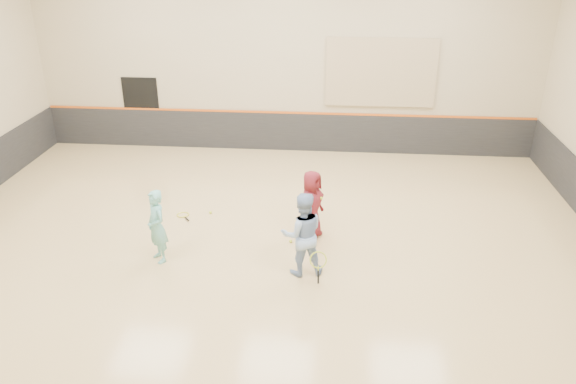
# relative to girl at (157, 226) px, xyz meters

# --- Properties ---
(room) EXTENTS (15.04, 12.04, 6.22)m
(room) POSITION_rel_girl_xyz_m (2.03, 0.71, 0.03)
(room) COLOR tan
(room) RESTS_ON ground
(wainscot_back) EXTENTS (14.90, 0.04, 1.20)m
(wainscot_back) POSITION_rel_girl_xyz_m (2.03, 6.68, -0.19)
(wainscot_back) COLOR #232326
(wainscot_back) RESTS_ON floor
(accent_stripe) EXTENTS (14.90, 0.03, 0.06)m
(accent_stripe) POSITION_rel_girl_xyz_m (2.03, 6.67, 0.43)
(accent_stripe) COLOR #D85914
(accent_stripe) RESTS_ON wall_back
(acoustic_panel) EXTENTS (3.20, 0.08, 2.00)m
(acoustic_panel) POSITION_rel_girl_xyz_m (4.83, 6.66, 1.71)
(acoustic_panel) COLOR tan
(acoustic_panel) RESTS_ON wall_back
(doorway) EXTENTS (1.10, 0.05, 2.20)m
(doorway) POSITION_rel_girl_xyz_m (-2.47, 6.69, 0.31)
(doorway) COLOR black
(doorway) RESTS_ON floor
(girl) EXTENTS (0.66, 0.68, 1.58)m
(girl) POSITION_rel_girl_xyz_m (0.00, 0.00, 0.00)
(girl) COLOR #6DBEBA
(girl) RESTS_ON floor
(instructor) EXTENTS (0.98, 0.84, 1.75)m
(instructor) POSITION_rel_girl_xyz_m (2.99, -0.22, 0.09)
(instructor) COLOR #8BA8D7
(instructor) RESTS_ON floor
(young_man) EXTENTS (0.76, 0.90, 1.57)m
(young_man) POSITION_rel_girl_xyz_m (3.09, 1.29, -0.00)
(young_man) COLOR maroon
(young_man) RESTS_ON floor
(held_racket) EXTENTS (0.38, 0.38, 0.68)m
(held_racket) POSITION_rel_girl_xyz_m (3.32, -0.56, -0.27)
(held_racket) COLOR #AEC22A
(held_racket) RESTS_ON instructor
(spare_racket) EXTENTS (0.67, 0.67, 0.07)m
(spare_racket) POSITION_rel_girl_xyz_m (-0.05, 2.02, -0.75)
(spare_racket) COLOR yellow
(spare_racket) RESTS_ON floor
(ball_under_racket) EXTENTS (0.07, 0.07, 0.07)m
(ball_under_racket) POSITION_rel_girl_xyz_m (2.66, 0.94, -0.75)
(ball_under_racket) COLOR #C7DB33
(ball_under_racket) RESTS_ON floor
(ball_in_hand) EXTENTS (0.07, 0.07, 0.07)m
(ball_in_hand) POSITION_rel_girl_xyz_m (3.31, 1.23, 0.19)
(ball_in_hand) COLOR #C4DA32
(ball_in_hand) RESTS_ON young_man
(ball_beside_spare) EXTENTS (0.07, 0.07, 0.07)m
(ball_beside_spare) POSITION_rel_girl_xyz_m (0.60, 2.16, -0.75)
(ball_beside_spare) COLOR #C8E034
(ball_beside_spare) RESTS_ON floor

